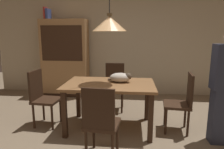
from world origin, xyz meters
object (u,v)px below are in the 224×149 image
(cat_sleeping, at_px, (121,77))
(pendant_lamp, at_px, (109,24))
(book_red_tall, at_px, (46,13))
(chair_right_side, at_px, (182,100))
(chair_left_side, at_px, (42,95))
(chair_far_back, at_px, (114,84))
(dining_table, at_px, (110,89))
(book_blue_wide, at_px, (48,14))
(chair_near_front, at_px, (101,120))
(hutch_bookcase, at_px, (65,60))

(cat_sleeping, distance_m, pendant_lamp, 0.86)
(book_red_tall, bearing_deg, chair_right_side, -31.60)
(chair_left_side, height_order, cat_sleeping, chair_left_side)
(chair_left_side, bearing_deg, chair_right_side, -0.37)
(chair_far_back, distance_m, chair_left_side, 1.43)
(dining_table, relative_size, chair_right_side, 1.51)
(pendant_lamp, distance_m, book_red_tall, 2.47)
(chair_right_side, relative_size, chair_left_side, 1.00)
(cat_sleeping, xyz_separation_m, book_blue_wide, (-1.83, 1.65, 1.14))
(chair_near_front, bearing_deg, chair_right_side, 37.44)
(chair_right_side, xyz_separation_m, book_blue_wide, (-2.79, 1.75, 1.46))
(chair_near_front, height_order, cat_sleeping, chair_near_front)
(dining_table, height_order, hutch_bookcase, hutch_bookcase)
(chair_far_back, relative_size, cat_sleeping, 2.38)
(chair_near_front, bearing_deg, cat_sleeping, 79.43)
(pendant_lamp, relative_size, book_blue_wide, 5.42)
(chair_right_side, height_order, pendant_lamp, pendant_lamp)
(hutch_bookcase, bearing_deg, book_blue_wide, 179.77)
(chair_left_side, relative_size, book_red_tall, 3.32)
(chair_far_back, height_order, cat_sleeping, chair_far_back)
(cat_sleeping, distance_m, book_blue_wide, 2.72)
(chair_right_side, bearing_deg, chair_far_back, 141.85)
(chair_far_back, bearing_deg, book_blue_wide, 152.41)
(cat_sleeping, xyz_separation_m, hutch_bookcase, (-1.46, 1.65, 0.06))
(hutch_bookcase, xyz_separation_m, book_red_tall, (-0.43, 0.00, 1.10))
(chair_far_back, height_order, chair_right_side, same)
(chair_right_side, relative_size, hutch_bookcase, 0.50)
(chair_near_front, distance_m, hutch_bookcase, 2.94)
(cat_sleeping, height_order, book_red_tall, book_red_tall)
(chair_right_side, bearing_deg, cat_sleeping, 174.06)
(dining_table, relative_size, book_blue_wide, 5.83)
(hutch_bookcase, bearing_deg, dining_table, -53.47)
(dining_table, height_order, pendant_lamp, pendant_lamp)
(chair_right_side, xyz_separation_m, book_red_tall, (-2.85, 1.75, 1.48))
(chair_left_side, xyz_separation_m, cat_sleeping, (1.30, 0.08, 0.32))
(chair_right_side, bearing_deg, chair_left_side, 179.63)
(chair_left_side, distance_m, hutch_bookcase, 1.78)
(chair_right_side, bearing_deg, dining_table, 179.56)
(pendant_lamp, height_order, book_red_tall, pendant_lamp)
(chair_near_front, distance_m, chair_right_side, 1.43)
(chair_far_back, xyz_separation_m, pendant_lamp, (0.00, -0.88, 1.15))
(chair_far_back, relative_size, chair_left_side, 1.00)
(chair_near_front, height_order, hutch_bookcase, hutch_bookcase)
(chair_right_side, xyz_separation_m, chair_left_side, (-2.26, 0.01, 0.00))
(pendant_lamp, height_order, hutch_bookcase, pendant_lamp)
(chair_left_side, bearing_deg, book_red_tall, 108.83)
(hutch_bookcase, bearing_deg, chair_left_side, -84.65)
(chair_right_side, distance_m, hutch_bookcase, 3.01)
(chair_far_back, xyz_separation_m, chair_right_side, (1.13, -0.89, 0.00))
(chair_right_side, bearing_deg, chair_near_front, -142.56)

